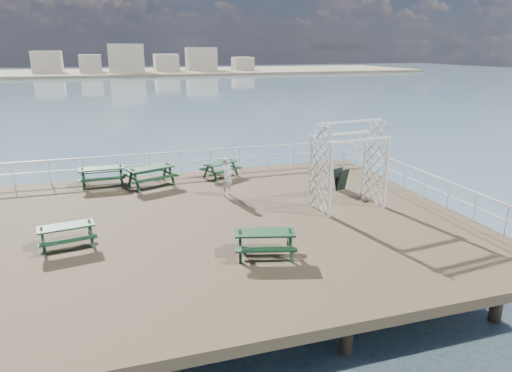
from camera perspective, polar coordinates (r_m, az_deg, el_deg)
The scene contains 11 objects.
ground at distance 16.25m, azimuth -5.68°, elevation -5.01°, with size 18.00×14.00×0.30m, color brown.
sea_backdrop at distance 149.79m, azimuth -11.78°, elevation 14.20°, with size 300.00×300.00×9.20m.
railing at distance 18.30m, azimuth -7.66°, elevation 0.85°, with size 17.77×13.76×1.10m.
picnic_table_a at distance 20.62m, azimuth -13.00°, elevation 1.67°, with size 2.42×2.19×0.97m.
picnic_table_b at distance 21.27m, azimuth -18.69°, elevation 1.60°, with size 1.95×1.58×0.93m.
picnic_table_c at distance 21.64m, azimuth -4.44°, elevation 2.48°, with size 2.06×1.95×0.79m.
picnic_table_d at distance 15.18m, azimuth -22.61°, elevation -5.25°, with size 1.82×1.55×0.79m.
picnic_table_e at distance 13.44m, azimuth 1.13°, elevation -6.55°, with size 2.05×1.81×0.85m.
trellis_arbor at distance 17.53m, azimuth 11.50°, elevation 2.01°, with size 2.83×1.72×3.33m.
sandwich_board at distance 19.89m, azimuth 10.57°, elevation 0.79°, with size 0.70×0.62×0.95m.
person at distance 18.73m, azimuth -3.60°, elevation 1.14°, with size 0.59×0.39×1.61m, color silver.
Camera 1 is at (-2.94, -14.78, 5.91)m, focal length 32.00 mm.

